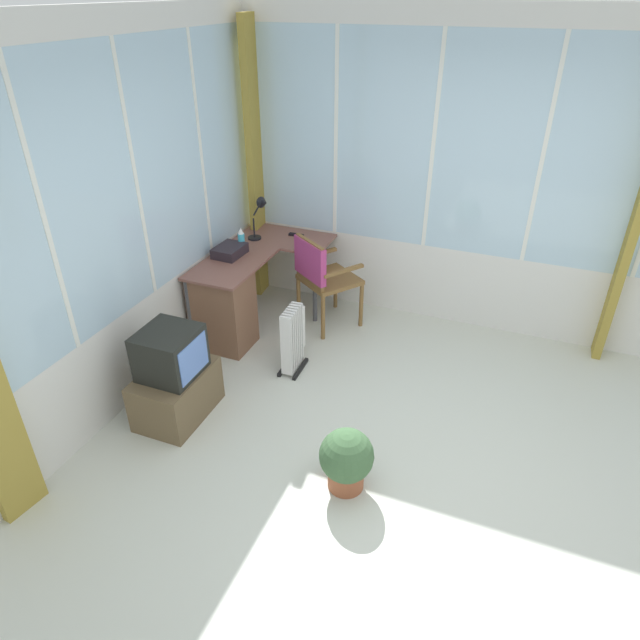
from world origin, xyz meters
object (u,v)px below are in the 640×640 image
at_px(desk_lamp, 261,211).
at_px(space_heater, 293,338).
at_px(tv_remote, 296,235).
at_px(potted_plant, 346,459).
at_px(spray_bottle, 241,239).
at_px(tv_on_stand, 175,379).
at_px(desk, 229,302).
at_px(paper_tray, 230,251).
at_px(wooden_armchair, 319,271).

bearing_deg(desk_lamp, space_heater, -141.80).
bearing_deg(tv_remote, potted_plant, -150.45).
distance_m(spray_bottle, tv_on_stand, 1.60).
bearing_deg(tv_on_stand, spray_bottle, 8.08).
distance_m(desk, tv_on_stand, 1.09).
bearing_deg(desk, tv_on_stand, -172.38).
xyz_separation_m(paper_tray, tv_on_stand, (-1.34, -0.25, -0.45)).
bearing_deg(desk_lamp, spray_bottle, 173.48).
xyz_separation_m(desk_lamp, space_heater, (-0.95, -0.75, -0.71)).
distance_m(desk_lamp, space_heater, 1.40).
bearing_deg(desk_lamp, wooden_armchair, -108.06).
relative_size(spray_bottle, tv_on_stand, 0.29).
distance_m(paper_tray, space_heater, 1.06).
height_order(paper_tray, wooden_armchair, wooden_armchair).
bearing_deg(tv_remote, wooden_armchair, -134.60).
xyz_separation_m(tv_remote, spray_bottle, (-0.49, 0.34, 0.09)).
bearing_deg(potted_plant, desk, 51.11).
bearing_deg(potted_plant, spray_bottle, 44.29).
xyz_separation_m(tv_remote, wooden_armchair, (-0.37, -0.39, -0.16)).
bearing_deg(desk_lamp, tv_remote, -64.65).
distance_m(tv_remote, potted_plant, 2.61).
xyz_separation_m(desk_lamp, tv_remote, (0.14, -0.30, -0.25)).
bearing_deg(spray_bottle, potted_plant, -135.71).
xyz_separation_m(wooden_armchair, space_heater, (-0.73, -0.06, -0.29)).
height_order(spray_bottle, paper_tray, spray_bottle).
height_order(space_heater, potted_plant, space_heater).
relative_size(wooden_armchair, potted_plant, 2.03).
distance_m(tv_remote, tv_on_stand, 2.04).
relative_size(desk, desk_lamp, 3.52).
bearing_deg(desk_lamp, paper_tray, 171.14).
bearing_deg(paper_tray, desk_lamp, -8.86).
height_order(wooden_armchair, potted_plant, wooden_armchair).
bearing_deg(desk_lamp, potted_plant, -141.70).
relative_size(paper_tray, tv_on_stand, 0.40).
xyz_separation_m(desk, space_heater, (-0.18, -0.72, -0.11)).
xyz_separation_m(paper_tray, potted_plant, (-1.55, -1.70, -0.55)).
bearing_deg(paper_tray, tv_on_stand, -169.36).
bearing_deg(spray_bottle, desk, -170.74).
bearing_deg(wooden_armchair, tv_on_stand, 162.27).
bearing_deg(space_heater, tv_remote, 22.42).
relative_size(desk_lamp, tv_remote, 2.69).
relative_size(spray_bottle, paper_tray, 0.72).
bearing_deg(potted_plant, paper_tray, 47.72).
xyz_separation_m(paper_tray, space_heater, (-0.45, -0.83, -0.49)).
distance_m(desk_lamp, paper_tray, 0.56).
height_order(tv_remote, wooden_armchair, wooden_armchair).
xyz_separation_m(desk_lamp, wooden_armchair, (-0.23, -0.69, -0.42)).
distance_m(desk, paper_tray, 0.47).
relative_size(space_heater, potted_plant, 1.32).
bearing_deg(potted_plant, desk_lamp, 38.30).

